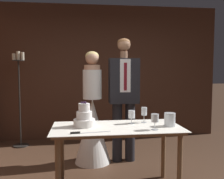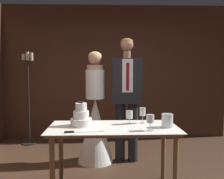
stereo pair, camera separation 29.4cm
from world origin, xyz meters
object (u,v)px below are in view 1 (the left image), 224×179
at_px(cake_table, 117,134).
at_px(tiered_cake, 84,118).
at_px(wine_glass_near, 144,112).
at_px(bride, 93,122).
at_px(groom, 124,94).
at_px(candle_stand, 20,98).
at_px(wine_glass_far, 155,119).
at_px(cake_knife, 83,133).
at_px(wine_glass_middle, 132,115).
at_px(hurricane_candle, 170,120).

distance_m(cake_table, tiered_cake, 0.42).
relative_size(tiered_cake, wine_glass_near, 1.52).
height_order(tiered_cake, bride, bride).
xyz_separation_m(cake_table, tiered_cake, (-0.37, 0.05, 0.19)).
height_order(groom, candle_stand, groom).
distance_m(tiered_cake, groom, 1.08).
distance_m(wine_glass_near, wine_glass_far, 0.37).
distance_m(cake_knife, bride, 1.19).
height_order(cake_knife, wine_glass_far, wine_glass_far).
bearing_deg(cake_table, wine_glass_far, -26.78).
bearing_deg(wine_glass_far, wine_glass_middle, 120.20).
relative_size(tiered_cake, candle_stand, 0.17).
height_order(wine_glass_far, bride, bride).
height_order(tiered_cake, candle_stand, candle_stand).
distance_m(tiered_cake, wine_glass_far, 0.80).
distance_m(cake_table, wine_glass_far, 0.48).
bearing_deg(bride, wine_glass_middle, -61.34).
bearing_deg(tiered_cake, wine_glass_far, -18.22).
relative_size(wine_glass_far, hurricane_candle, 1.13).
bearing_deg(cake_knife, tiered_cake, 77.98).
bearing_deg(bride, candle_stand, 143.19).
bearing_deg(hurricane_candle, groom, 110.82).
relative_size(bride, candle_stand, 0.97).
relative_size(wine_glass_near, candle_stand, 0.11).
height_order(bride, candle_stand, candle_stand).
distance_m(bride, groom, 0.64).
height_order(cake_table, wine_glass_middle, wine_glass_middle).
relative_size(cake_knife, wine_glass_far, 2.41).
bearing_deg(tiered_cake, cake_knife, -94.00).
height_order(cake_knife, wine_glass_near, wine_glass_near).
relative_size(tiered_cake, bride, 0.17).
xyz_separation_m(wine_glass_near, candle_stand, (-1.87, 1.70, 0.01)).
relative_size(cake_table, wine_glass_middle, 9.15).
relative_size(wine_glass_middle, hurricane_candle, 1.05).
bearing_deg(wine_glass_middle, wine_glass_near, 14.84).
height_order(wine_glass_middle, candle_stand, candle_stand).
height_order(cake_table, bride, bride).
height_order(tiered_cake, wine_glass_far, tiered_cake).
distance_m(tiered_cake, candle_stand, 2.15).
xyz_separation_m(tiered_cake, wine_glass_middle, (0.57, 0.08, 0.01)).
distance_m(cake_table, bride, 0.96).
xyz_separation_m(cake_knife, groom, (0.63, 1.17, 0.28)).
relative_size(wine_glass_near, bride, 0.11).
distance_m(hurricane_candle, groom, 1.06).
bearing_deg(wine_glass_far, tiered_cake, 161.78).
bearing_deg(wine_glass_near, tiered_cake, -170.63).
height_order(wine_glass_near, candle_stand, candle_stand).
bearing_deg(hurricane_candle, candle_stand, 137.73).
xyz_separation_m(tiered_cake, hurricane_candle, (0.98, -0.10, -0.03)).
bearing_deg(cake_table, wine_glass_middle, 33.92).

